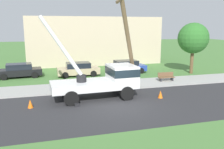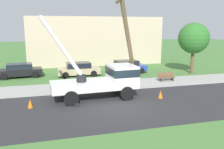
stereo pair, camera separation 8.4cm
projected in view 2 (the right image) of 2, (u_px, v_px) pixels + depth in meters
ground_plane at (88, 73)px, 27.33m from camera, size 120.00×120.00×0.00m
road_asphalt at (119, 106)px, 15.98m from camera, size 80.00×7.68×0.01m
sidewalk_strip at (101, 86)px, 21.20m from camera, size 80.00×3.37×0.10m
utility_truck at (105, 79)px, 17.77m from camera, size 6.87×3.21×5.98m
leaning_utility_pole at (128, 40)px, 18.42m from camera, size 3.04×3.55×8.24m
traffic_cone_ahead at (160, 94)px, 17.74m from camera, size 0.36×0.36×0.56m
traffic_cone_behind at (30, 104)px, 15.64m from camera, size 0.36×0.36×0.56m
parked_sedan_black at (20, 70)px, 24.83m from camera, size 4.55×2.29×1.42m
parked_sedan_tan at (79, 69)px, 25.57m from camera, size 4.42×2.05×1.42m
parked_sedan_blue at (126, 67)px, 27.12m from camera, size 4.52×2.22×1.42m
park_bench at (166, 77)px, 22.82m from camera, size 1.60×0.45×0.90m
roadside_tree_near at (194, 38)px, 26.20m from camera, size 3.34×3.34×5.58m
lowrise_building_backdrop at (94, 40)px, 34.11m from camera, size 18.00×6.00×6.40m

